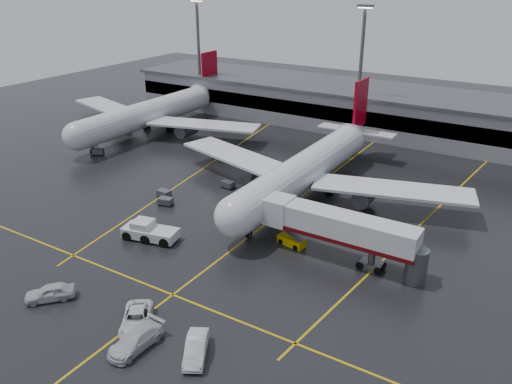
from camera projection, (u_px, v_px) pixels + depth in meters
The scene contains 22 objects.
ground at pixel (276, 216), 71.58m from camera, with size 220.00×220.00×0.00m, color black.
apron_line_centre at pixel (276, 216), 71.58m from camera, with size 0.25×90.00×0.02m, color gold.
apron_line_stop at pixel (173, 295), 54.43m from camera, with size 60.00×0.25×0.02m, color gold.
apron_line_left at pixel (204, 168), 89.02m from camera, with size 0.25×70.00×0.02m, color gold.
apron_line_right at pixel (426, 220), 70.70m from camera, with size 0.25×70.00×0.02m, color gold.
terminal at pixel (390, 111), 107.22m from camera, with size 122.00×19.00×8.60m.
light_mast_left at pixel (199, 48), 120.24m from camera, with size 3.00×1.20×25.45m.
light_mast_mid at pixel (361, 64), 100.95m from camera, with size 3.00×1.20×25.45m.
main_airliner at pixel (308, 167), 77.46m from camera, with size 48.80×45.60×14.10m.
second_airliner at pixel (153, 112), 107.07m from camera, with size 48.80×45.60×14.10m.
jet_bridge at pixel (340, 229), 59.61m from camera, with size 19.90×3.40×6.05m.
pushback_tractor at pixel (149, 232), 65.31m from camera, with size 7.55×4.41×2.54m.
belt_loader at pixel (292, 241), 64.07m from camera, with size 3.72×2.16×2.23m.
service_van_a at pixel (136, 319), 49.36m from camera, with size 2.69×5.83×1.62m, color white.
service_van_b at pixel (136, 340), 46.58m from camera, with size 2.35×5.77×1.67m, color silver.
service_van_c at pixel (196, 348), 45.56m from camera, with size 1.77×5.06×1.67m, color silver.
service_van_d at pixel (50, 292), 53.39m from camera, with size 2.01×5.01×1.71m, color silver.
baggage_cart_a at pixel (165, 201), 74.83m from camera, with size 2.26×1.75×1.12m.
baggage_cart_b at pixel (164, 193), 77.43m from camera, with size 2.06×1.40×1.12m.
baggage_cart_c at pixel (228, 184), 80.67m from camera, with size 2.10×1.46×1.12m.
baggage_cart_d at pixel (91, 140), 101.38m from camera, with size 2.16×1.56×1.12m.
baggage_cart_e at pixel (98, 151), 95.01m from camera, with size 2.38×2.14×1.12m.
Camera 1 is at (31.46, -56.09, 31.74)m, focal length 36.15 mm.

